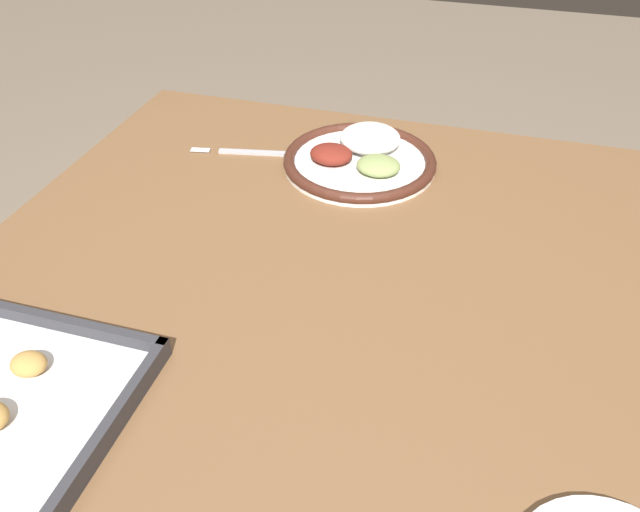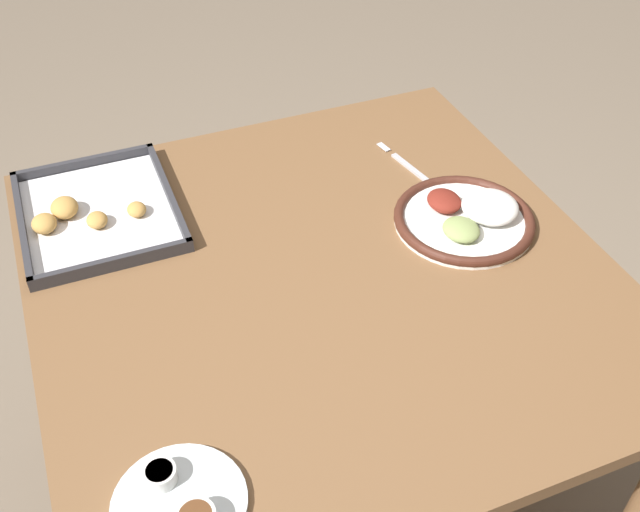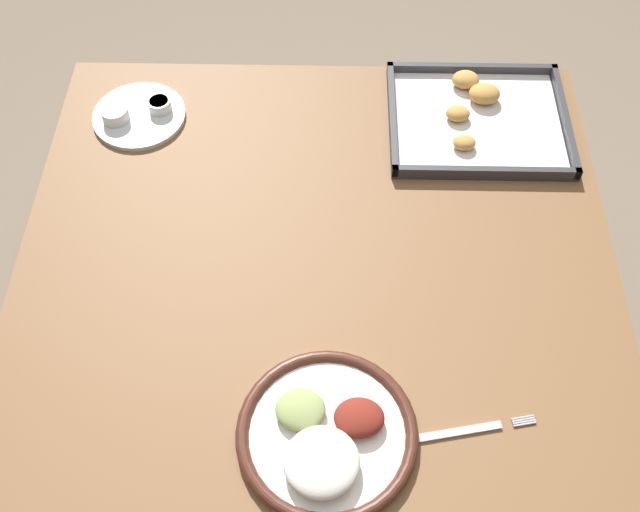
% 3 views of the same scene
% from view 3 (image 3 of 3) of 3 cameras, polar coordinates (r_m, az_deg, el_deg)
% --- Properties ---
extents(ground_plane, '(8.00, 8.00, 0.00)m').
position_cam_3_polar(ground_plane, '(1.95, -0.21, -13.21)').
color(ground_plane, '#7A6B59').
extents(dining_table, '(1.03, 1.01, 0.75)m').
position_cam_3_polar(dining_table, '(1.37, -0.29, -3.32)').
color(dining_table, brown).
rests_on(dining_table, ground_plane).
extents(dinner_plate, '(0.27, 0.27, 0.05)m').
position_cam_3_polar(dinner_plate, '(1.12, 0.51, -13.57)').
color(dinner_plate, white).
rests_on(dinner_plate, dining_table).
extents(fork, '(0.23, 0.06, 0.00)m').
position_cam_3_polar(fork, '(1.15, 10.17, -13.11)').
color(fork, '#B2B2B7').
rests_on(fork, dining_table).
extents(saucer_plate, '(0.18, 0.18, 0.04)m').
position_cam_3_polar(saucer_plate, '(1.53, -13.75, 10.46)').
color(saucer_plate, silver).
rests_on(saucer_plate, dining_table).
extents(baking_tray, '(0.35, 0.29, 0.04)m').
position_cam_3_polar(baking_tray, '(1.52, 11.84, 10.35)').
color(baking_tray, '#333338').
rests_on(baking_tray, dining_table).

